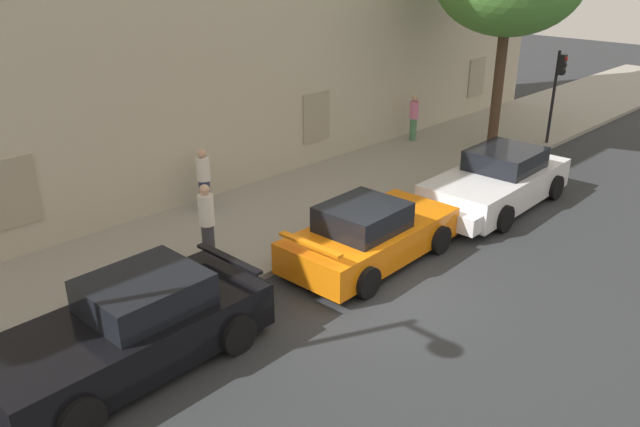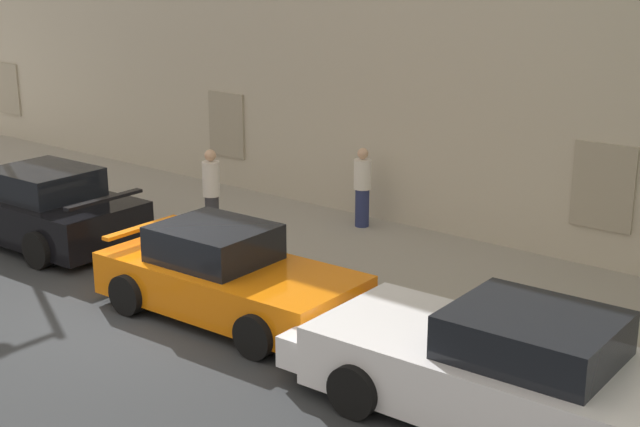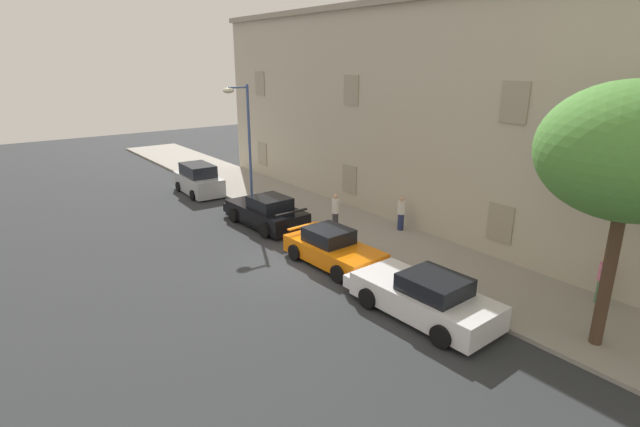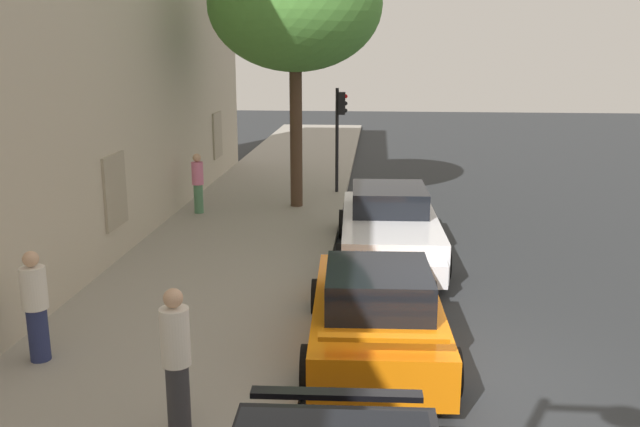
{
  "view_description": "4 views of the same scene",
  "coord_description": "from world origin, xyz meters",
  "px_view_note": "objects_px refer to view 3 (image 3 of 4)",
  "views": [
    {
      "loc": [
        -8.65,
        -6.74,
        6.34
      ],
      "look_at": [
        -0.68,
        1.16,
        1.57
      ],
      "focal_mm": 35.06,
      "sensor_mm": 36.0,
      "label": 1
    },
    {
      "loc": [
        10.18,
        -7.99,
        5.42
      ],
      "look_at": [
        1.82,
        2.18,
        1.59
      ],
      "focal_mm": 50.29,
      "sensor_mm": 36.0,
      "label": 2
    },
    {
      "loc": [
        14.59,
        -9.86,
        7.68
      ],
      "look_at": [
        -1.37,
        2.15,
        1.33
      ],
      "focal_mm": 27.26,
      "sensor_mm": 36.0,
      "label": 3
    },
    {
      "loc": [
        -8.69,
        1.17,
        4.46
      ],
      "look_at": [
        1.64,
        2.05,
        1.92
      ],
      "focal_mm": 38.41,
      "sensor_mm": 36.0,
      "label": 4
    }
  ],
  "objects_px": {
    "sportscar_yellow_flank": "(336,251)",
    "tree_near_kerb": "(632,152)",
    "pedestrian_admiring": "(335,212)",
    "hatchback_parked": "(199,180)",
    "street_lamp": "(242,125)",
    "sportscar_white_middle": "(420,295)",
    "pedestrian_strolling": "(602,279)",
    "sportscar_red_lead": "(265,212)",
    "pedestrian_bystander": "(401,213)"
  },
  "relations": [
    {
      "from": "hatchback_parked",
      "to": "pedestrian_admiring",
      "type": "relative_size",
      "value": 2.31
    },
    {
      "from": "tree_near_kerb",
      "to": "sportscar_white_middle",
      "type": "bearing_deg",
      "value": -149.31
    },
    {
      "from": "sportscar_yellow_flank",
      "to": "hatchback_parked",
      "type": "bearing_deg",
      "value": 179.42
    },
    {
      "from": "sportscar_white_middle",
      "to": "pedestrian_admiring",
      "type": "bearing_deg",
      "value": 161.32
    },
    {
      "from": "sportscar_white_middle",
      "to": "hatchback_parked",
      "type": "bearing_deg",
      "value": 178.72
    },
    {
      "from": "street_lamp",
      "to": "pedestrian_strolling",
      "type": "relative_size",
      "value": 3.98
    },
    {
      "from": "sportscar_white_middle",
      "to": "street_lamp",
      "type": "xyz_separation_m",
      "value": [
        -13.42,
        1.15,
        3.83
      ]
    },
    {
      "from": "pedestrian_admiring",
      "to": "sportscar_yellow_flank",
      "type": "bearing_deg",
      "value": -38.17
    },
    {
      "from": "street_lamp",
      "to": "sportscar_white_middle",
      "type": "bearing_deg",
      "value": -4.89
    },
    {
      "from": "sportscar_yellow_flank",
      "to": "tree_near_kerb",
      "type": "height_order",
      "value": "tree_near_kerb"
    },
    {
      "from": "pedestrian_admiring",
      "to": "sportscar_white_middle",
      "type": "bearing_deg",
      "value": -18.68
    },
    {
      "from": "pedestrian_admiring",
      "to": "pedestrian_bystander",
      "type": "height_order",
      "value": "pedestrian_admiring"
    },
    {
      "from": "sportscar_red_lead",
      "to": "pedestrian_strolling",
      "type": "height_order",
      "value": "pedestrian_strolling"
    },
    {
      "from": "pedestrian_admiring",
      "to": "pedestrian_strolling",
      "type": "height_order",
      "value": "pedestrian_admiring"
    },
    {
      "from": "tree_near_kerb",
      "to": "pedestrian_bystander",
      "type": "height_order",
      "value": "tree_near_kerb"
    },
    {
      "from": "pedestrian_bystander",
      "to": "hatchback_parked",
      "type": "bearing_deg",
      "value": -159.23
    },
    {
      "from": "sportscar_yellow_flank",
      "to": "tree_near_kerb",
      "type": "xyz_separation_m",
      "value": [
        8.76,
        2.25,
        4.9
      ]
    },
    {
      "from": "sportscar_red_lead",
      "to": "sportscar_yellow_flank",
      "type": "distance_m",
      "value": 5.93
    },
    {
      "from": "pedestrian_strolling",
      "to": "tree_near_kerb",
      "type": "bearing_deg",
      "value": -67.11
    },
    {
      "from": "sportscar_red_lead",
      "to": "pedestrian_admiring",
      "type": "relative_size",
      "value": 2.85
    },
    {
      "from": "hatchback_parked",
      "to": "pedestrian_strolling",
      "type": "xyz_separation_m",
      "value": [
        20.96,
        4.61,
        0.17
      ]
    },
    {
      "from": "sportscar_yellow_flank",
      "to": "pedestrian_admiring",
      "type": "bearing_deg",
      "value": 141.83
    },
    {
      "from": "tree_near_kerb",
      "to": "sportscar_yellow_flank",
      "type": "bearing_deg",
      "value": -165.6
    },
    {
      "from": "hatchback_parked",
      "to": "pedestrian_bystander",
      "type": "bearing_deg",
      "value": 20.77
    },
    {
      "from": "sportscar_white_middle",
      "to": "pedestrian_strolling",
      "type": "xyz_separation_m",
      "value": [
        3.18,
        5.01,
        0.34
      ]
    },
    {
      "from": "tree_near_kerb",
      "to": "pedestrian_admiring",
      "type": "xyz_separation_m",
      "value": [
        -11.59,
        -0.02,
        -4.46
      ]
    },
    {
      "from": "sportscar_yellow_flank",
      "to": "pedestrian_bystander",
      "type": "xyz_separation_m",
      "value": [
        -1.13,
        4.73,
        0.36
      ]
    },
    {
      "from": "sportscar_yellow_flank",
      "to": "sportscar_white_middle",
      "type": "relative_size",
      "value": 0.9
    },
    {
      "from": "sportscar_red_lead",
      "to": "pedestrian_bystander",
      "type": "distance_m",
      "value": 6.53
    },
    {
      "from": "sportscar_white_middle",
      "to": "tree_near_kerb",
      "type": "bearing_deg",
      "value": 30.69
    },
    {
      "from": "pedestrian_strolling",
      "to": "hatchback_parked",
      "type": "bearing_deg",
      "value": -167.59
    },
    {
      "from": "street_lamp",
      "to": "pedestrian_admiring",
      "type": "bearing_deg",
      "value": 12.46
    },
    {
      "from": "tree_near_kerb",
      "to": "pedestrian_strolling",
      "type": "xyz_separation_m",
      "value": [
        -1.05,
        2.5,
        -4.54
      ]
    },
    {
      "from": "hatchback_parked",
      "to": "tree_near_kerb",
      "type": "relative_size",
      "value": 0.57
    },
    {
      "from": "sportscar_yellow_flank",
      "to": "pedestrian_bystander",
      "type": "bearing_deg",
      "value": 103.47
    },
    {
      "from": "tree_near_kerb",
      "to": "pedestrian_strolling",
      "type": "distance_m",
      "value": 5.29
    },
    {
      "from": "sportscar_red_lead",
      "to": "street_lamp",
      "type": "xyz_separation_m",
      "value": [
        -2.97,
        0.58,
        3.82
      ]
    },
    {
      "from": "sportscar_yellow_flank",
      "to": "tree_near_kerb",
      "type": "bearing_deg",
      "value": 14.4
    },
    {
      "from": "sportscar_white_middle",
      "to": "sportscar_yellow_flank",
      "type": "bearing_deg",
      "value": 176.68
    },
    {
      "from": "sportscar_white_middle",
      "to": "tree_near_kerb",
      "type": "relative_size",
      "value": 0.73
    },
    {
      "from": "pedestrian_bystander",
      "to": "pedestrian_strolling",
      "type": "bearing_deg",
      "value": 0.1
    },
    {
      "from": "sportscar_yellow_flank",
      "to": "street_lamp",
      "type": "relative_size",
      "value": 0.74
    },
    {
      "from": "sportscar_yellow_flank",
      "to": "tree_near_kerb",
      "type": "distance_m",
      "value": 10.28
    },
    {
      "from": "sportscar_yellow_flank",
      "to": "pedestrian_bystander",
      "type": "distance_m",
      "value": 4.88
    },
    {
      "from": "pedestrian_bystander",
      "to": "sportscar_white_middle",
      "type": "bearing_deg",
      "value": -41.44
    },
    {
      "from": "hatchback_parked",
      "to": "sportscar_red_lead",
      "type": "bearing_deg",
      "value": 1.37
    },
    {
      "from": "sportscar_red_lead",
      "to": "hatchback_parked",
      "type": "height_order",
      "value": "hatchback_parked"
    },
    {
      "from": "hatchback_parked",
      "to": "pedestrian_admiring",
      "type": "distance_m",
      "value": 10.64
    },
    {
      "from": "sportscar_yellow_flank",
      "to": "street_lamp",
      "type": "distance_m",
      "value": 9.73
    },
    {
      "from": "sportscar_red_lead",
      "to": "pedestrian_strolling",
      "type": "bearing_deg",
      "value": 18.05
    }
  ]
}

